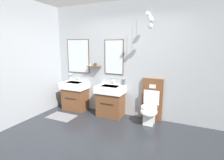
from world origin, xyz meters
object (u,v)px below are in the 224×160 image
toothbrush_cup (71,78)px  vanity_sink_right (111,100)px  toilet (150,107)px  soap_dispenser (124,82)px  vanity_sink_left (75,95)px

toothbrush_cup → vanity_sink_right: bearing=-7.3°
toilet → soap_dispenser: 0.88m
vanity_sink_left → toothbrush_cup: bearing=147.4°
vanity_sink_right → toothbrush_cup: bearing=172.7°
toilet → toothbrush_cup: size_ratio=4.94×
soap_dispenser → toothbrush_cup: bearing=-179.7°
vanity_sink_left → toilet: bearing=0.3°
toilet → toothbrush_cup: (-2.34, 0.16, 0.46)m
toilet → toothbrush_cup: bearing=176.1°
vanity_sink_left → toothbrush_cup: (-0.27, 0.17, 0.42)m
vanity_sink_right → toothbrush_cup: size_ratio=3.81×
toilet → soap_dispenser: size_ratio=5.13×
soap_dispenser → vanity_sink_right: bearing=-146.9°
vanity_sink_right → toilet: size_ratio=0.77×
toothbrush_cup → soap_dispenser: (1.62, 0.01, 0.02)m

